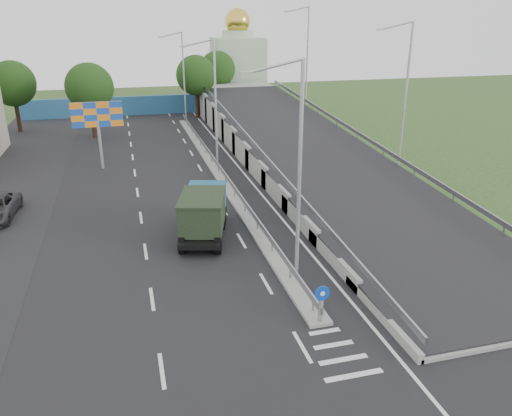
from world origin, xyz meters
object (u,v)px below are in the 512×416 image
object	(u,v)px
lamp_post_near	(296,164)
dump_truck	(204,211)
sign_bollard	(321,304)
lamp_post_mid	(213,97)
church	(238,64)
lamp_post_far	(182,72)
billboard	(97,118)

from	to	relation	value
lamp_post_near	dump_truck	size ratio (longest dim) A/B	1.57
sign_bollard	dump_truck	xyz separation A→B (m)	(-3.05, 10.20, 0.45)
lamp_post_near	dump_truck	world-z (taller)	lamp_post_near
lamp_post_mid	church	distance (m)	35.41
dump_truck	church	bearing A→B (deg)	89.77
lamp_post_mid	church	xyz separation A→B (m)	(9.89, 34.00, -0.50)
sign_bollard	lamp_post_mid	bearing A→B (deg)	89.74
church	sign_bollard	bearing A→B (deg)	-99.81
lamp_post_mid	lamp_post_far	size ratio (longest dim) A/B	1.00
lamp_post_mid	lamp_post_far	bearing A→B (deg)	90.00
lamp_post_mid	lamp_post_far	distance (m)	20.00
lamp_post_mid	church	size ratio (longest dim) A/B	0.73
lamp_post_near	church	xyz separation A→B (m)	(9.89, 54.00, -0.50)
sign_bollard	billboard	xyz separation A→B (m)	(-9.00, 25.83, 3.15)
lamp_post_far	lamp_post_near	bearing A→B (deg)	-90.00
sign_bollard	dump_truck	bearing A→B (deg)	106.64
lamp_post_mid	dump_truck	size ratio (longest dim) A/B	1.57
lamp_post_far	church	xyz separation A→B (m)	(9.89, 14.00, -0.50)
lamp_post_mid	billboard	bearing A→B (deg)	167.62
church	billboard	xyz separation A→B (m)	(-19.00, -32.00, -1.12)
sign_bollard	lamp_post_near	bearing A→B (deg)	88.36
lamp_post_near	church	bearing A→B (deg)	79.62
church	dump_truck	size ratio (longest dim) A/B	2.14
sign_bollard	church	xyz separation A→B (m)	(10.00, 57.83, 4.28)
lamp_post_mid	billboard	world-z (taller)	lamp_post_mid
lamp_post_mid	church	bearing A→B (deg)	73.78
lamp_post_far	church	size ratio (longest dim) A/B	0.73
sign_bollard	dump_truck	size ratio (longest dim) A/B	0.26
billboard	dump_truck	distance (m)	16.94
lamp_post_far	billboard	size ratio (longest dim) A/B	1.83
church	billboard	distance (m)	37.23
lamp_post_far	church	distance (m)	17.15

